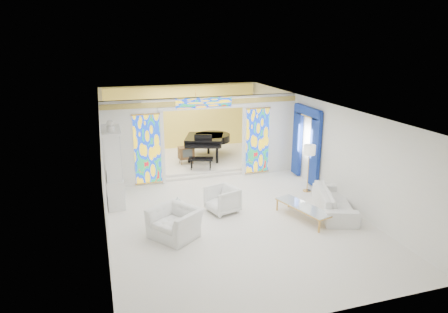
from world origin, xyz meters
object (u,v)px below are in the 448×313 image
object	(u,v)px
armchair_left	(175,223)
armchair_right	(222,200)
coffee_table	(303,207)
china_cabinet	(114,167)
tv_console	(186,153)
sofa	(334,201)
grand_piano	(208,139)

from	to	relation	value
armchair_left	armchair_right	bearing A→B (deg)	87.30
coffee_table	china_cabinet	bearing A→B (deg)	151.09
coffee_table	tv_console	world-z (taller)	tv_console
armchair_right	coffee_table	world-z (taller)	armchair_right
sofa	coffee_table	world-z (taller)	sofa
armchair_right	tv_console	world-z (taller)	tv_console
tv_console	armchair_left	bearing A→B (deg)	-108.63
china_cabinet	armchair_right	world-z (taller)	china_cabinet
sofa	coffee_table	distance (m)	1.14
china_cabinet	coffee_table	distance (m)	5.81
tv_console	armchair_right	bearing A→B (deg)	-91.77
china_cabinet	sofa	distance (m)	6.74
china_cabinet	armchair_right	size ratio (longest dim) A/B	3.21
armchair_right	tv_console	size ratio (longest dim) A/B	1.24
sofa	grand_piano	world-z (taller)	grand_piano
grand_piano	tv_console	size ratio (longest dim) A/B	4.28
armchair_left	sofa	world-z (taller)	armchair_left
armchair_left	tv_console	xyz separation A→B (m)	(1.48, 5.53, 0.24)
coffee_table	armchair_left	bearing A→B (deg)	179.23
armchair_left	armchair_right	size ratio (longest dim) A/B	1.40
sofa	grand_piano	distance (m)	6.46
china_cabinet	grand_piano	world-z (taller)	china_cabinet
armchair_left	grand_piano	size ratio (longest dim) A/B	0.40
armchair_left	grand_piano	world-z (taller)	grand_piano
coffee_table	tv_console	size ratio (longest dim) A/B	2.77
china_cabinet	sofa	world-z (taller)	china_cabinet
grand_piano	armchair_right	bearing A→B (deg)	-80.40
china_cabinet	tv_console	size ratio (longest dim) A/B	3.97
armchair_left	grand_piano	distance (m)	6.68
armchair_right	sofa	distance (m)	3.33
armchair_left	sofa	distance (m)	4.80
armchair_left	tv_console	bearing A→B (deg)	128.02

